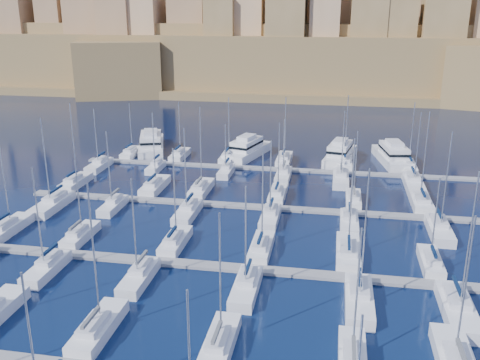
% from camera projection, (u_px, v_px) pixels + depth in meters
% --- Properties ---
extents(ground, '(600.00, 600.00, 0.00)m').
position_uv_depth(ground, '(262.00, 233.00, 78.86)').
color(ground, black).
rests_on(ground, ground).
extents(pontoon_mid_near, '(84.00, 2.00, 0.40)m').
position_uv_depth(pontoon_mid_near, '(248.00, 269.00, 67.57)').
color(pontoon_mid_near, slate).
rests_on(pontoon_mid_near, ground).
extents(pontoon_mid_far, '(84.00, 2.00, 0.40)m').
position_uv_depth(pontoon_mid_far, '(270.00, 208.00, 88.16)').
color(pontoon_mid_far, slate).
rests_on(pontoon_mid_far, ground).
extents(pontoon_far, '(84.00, 2.00, 0.40)m').
position_uv_depth(pontoon_far, '(283.00, 170.00, 108.74)').
color(pontoon_far, slate).
rests_on(pontoon_far, ground).
extents(sailboat_2, '(2.86, 9.52, 16.35)m').
position_uv_depth(sailboat_2, '(98.00, 328.00, 54.25)').
color(sailboat_2, silver).
rests_on(sailboat_2, ground).
extents(sailboat_3, '(2.69, 8.95, 14.38)m').
position_uv_depth(sailboat_3, '(220.00, 343.00, 51.84)').
color(sailboat_3, silver).
rests_on(sailboat_3, ground).
extents(sailboat_4, '(2.57, 8.56, 13.95)m').
position_uv_depth(sailboat_4, '(352.00, 359.00, 49.53)').
color(sailboat_4, silver).
rests_on(sailboat_4, ground).
extents(sailboat_12, '(2.81, 9.38, 14.56)m').
position_uv_depth(sailboat_12, '(8.00, 228.00, 78.83)').
color(sailboat_12, silver).
rests_on(sailboat_12, ground).
extents(sailboat_13, '(2.50, 8.33, 11.97)m').
position_uv_depth(sailboat_13, '(80.00, 235.00, 76.40)').
color(sailboat_13, silver).
rests_on(sailboat_13, ground).
extents(sailboat_14, '(2.65, 8.85, 14.28)m').
position_uv_depth(sailboat_14, '(175.00, 241.00, 74.26)').
color(sailboat_14, silver).
rests_on(sailboat_14, ground).
extents(sailboat_15, '(2.71, 9.02, 14.40)m').
position_uv_depth(sailboat_15, '(261.00, 248.00, 72.30)').
color(sailboat_15, silver).
rests_on(sailboat_15, ground).
extents(sailboat_16, '(3.10, 10.34, 14.99)m').
position_uv_depth(sailboat_16, '(348.00, 252.00, 70.95)').
color(sailboat_16, silver).
rests_on(sailboat_16, ground).
extents(sailboat_17, '(2.49, 8.32, 12.03)m').
position_uv_depth(sailboat_17, '(431.00, 262.00, 68.28)').
color(sailboat_17, silver).
rests_on(sailboat_17, ground).
extents(sailboat_19, '(2.57, 8.58, 14.27)m').
position_uv_depth(sailboat_19, '(47.00, 268.00, 66.72)').
color(sailboat_19, silver).
rests_on(sailboat_19, ground).
extents(sailboat_20, '(2.63, 8.75, 13.67)m').
position_uv_depth(sailboat_20, '(139.00, 277.00, 64.59)').
color(sailboat_20, silver).
rests_on(sailboat_20, ground).
extents(sailboat_21, '(2.76, 9.19, 13.64)m').
position_uv_depth(sailboat_21, '(246.00, 287.00, 62.16)').
color(sailboat_21, silver).
rests_on(sailboat_21, ground).
extents(sailboat_22, '(3.06, 10.21, 16.50)m').
position_uv_depth(sailboat_22, '(359.00, 299.00, 59.51)').
color(sailboat_22, silver).
rests_on(sailboat_22, ground).
extents(sailboat_23, '(3.23, 10.76, 16.84)m').
position_uv_depth(sailboat_23, '(458.00, 309.00, 57.50)').
color(sailboat_23, silver).
rests_on(sailboat_23, ground).
extents(sailboat_24, '(2.75, 9.16, 15.65)m').
position_uv_depth(sailboat_24, '(76.00, 182.00, 99.36)').
color(sailboat_24, silver).
rests_on(sailboat_24, ground).
extents(sailboat_25, '(2.98, 9.95, 14.11)m').
position_uv_depth(sailboat_25, '(155.00, 186.00, 97.15)').
color(sailboat_25, silver).
rests_on(sailboat_25, ground).
extents(sailboat_26, '(2.87, 9.58, 15.75)m').
position_uv_depth(sailboat_26, '(201.00, 189.00, 95.52)').
color(sailboat_26, silver).
rests_on(sailboat_26, ground).
extents(sailboat_27, '(2.65, 8.82, 13.57)m').
position_uv_depth(sailboat_27, '(278.00, 194.00, 92.84)').
color(sailboat_27, silver).
rests_on(sailboat_27, ground).
extents(sailboat_28, '(2.50, 8.32, 12.75)m').
position_uv_depth(sailboat_28, '(353.00, 199.00, 90.43)').
color(sailboat_28, silver).
rests_on(sailboat_28, ground).
extents(sailboat_29, '(3.10, 10.32, 16.11)m').
position_uv_depth(sailboat_29, '(421.00, 201.00, 89.46)').
color(sailboat_29, silver).
rests_on(sailboat_29, ground).
extents(sailboat_30, '(3.15, 10.50, 15.64)m').
position_uv_depth(sailboat_30, '(53.00, 204.00, 88.23)').
color(sailboat_30, silver).
rests_on(sailboat_30, ground).
extents(sailboat_31, '(2.38, 7.94, 13.55)m').
position_uv_depth(sailboat_31, '(113.00, 205.00, 87.72)').
color(sailboat_31, silver).
rests_on(sailboat_31, ground).
extents(sailboat_32, '(2.81, 9.37, 14.82)m').
position_uv_depth(sailboat_32, '(188.00, 212.00, 84.88)').
color(sailboat_32, silver).
rests_on(sailboat_32, ground).
extents(sailboat_33, '(2.63, 8.77, 13.36)m').
position_uv_depth(sailboat_33, '(270.00, 217.00, 82.93)').
color(sailboat_33, silver).
rests_on(sailboat_33, ground).
extents(sailboat_34, '(2.69, 8.98, 14.22)m').
position_uv_depth(sailboat_34, '(349.00, 222.00, 80.81)').
color(sailboat_34, silver).
rests_on(sailboat_34, ground).
extents(sailboat_35, '(2.98, 9.95, 15.86)m').
position_uv_depth(sailboat_35, '(439.00, 229.00, 78.17)').
color(sailboat_35, silver).
rests_on(sailboat_35, ground).
extents(sailboat_36, '(2.51, 8.36, 12.06)m').
position_uv_depth(sailboat_36, '(131.00, 153.00, 119.17)').
color(sailboat_36, silver).
rests_on(sailboat_36, ground).
extents(sailboat_37, '(2.66, 8.88, 12.68)m').
position_uv_depth(sailboat_37, '(180.00, 155.00, 117.52)').
color(sailboat_37, silver).
rests_on(sailboat_37, ground).
extents(sailboat_38, '(2.76, 9.21, 13.91)m').
position_uv_depth(sailboat_38, '(228.00, 157.00, 115.83)').
color(sailboat_38, silver).
rests_on(sailboat_38, ground).
extents(sailboat_39, '(2.89, 9.64, 14.26)m').
position_uv_depth(sailboat_39, '(284.00, 159.00, 113.98)').
color(sailboat_39, silver).
rests_on(sailboat_39, ground).
extents(sailboat_40, '(3.07, 10.25, 14.95)m').
position_uv_depth(sailboat_40, '(344.00, 162.00, 112.12)').
color(sailboat_40, silver).
rests_on(sailboat_40, ground).
extents(sailboat_41, '(2.56, 8.54, 14.09)m').
position_uv_depth(sailboat_41, '(409.00, 166.00, 109.15)').
color(sailboat_41, silver).
rests_on(sailboat_41, ground).
extents(sailboat_42, '(2.65, 8.82, 12.84)m').
position_uv_depth(sailboat_42, '(99.00, 165.00, 109.95)').
color(sailboat_42, silver).
rests_on(sailboat_42, ground).
extents(sailboat_43, '(2.19, 7.29, 12.28)m').
position_uv_depth(sailboat_43, '(156.00, 167.00, 108.65)').
color(sailboat_43, silver).
rests_on(sailboat_43, ground).
extents(sailboat_44, '(2.32, 7.73, 10.63)m').
position_uv_depth(sailboat_44, '(226.00, 171.00, 105.98)').
color(sailboat_44, silver).
rests_on(sailboat_44, ground).
extents(sailboat_45, '(2.68, 8.94, 12.13)m').
position_uv_depth(sailboat_45, '(283.00, 175.00, 103.48)').
color(sailboat_45, silver).
rests_on(sailboat_45, ground).
extents(sailboat_46, '(2.93, 9.78, 14.20)m').
position_uv_depth(sailboat_46, '(341.00, 179.00, 101.24)').
color(sailboat_46, silver).
rests_on(sailboat_46, ground).
extents(sailboat_47, '(3.12, 10.40, 14.42)m').
position_uv_depth(sailboat_47, '(413.00, 183.00, 98.72)').
color(sailboat_47, silver).
rests_on(sailboat_47, ground).
extents(motor_yacht_a, '(10.64, 18.72, 5.25)m').
position_uv_depth(motor_yacht_a, '(151.00, 144.00, 123.10)').
color(motor_yacht_a, silver).
rests_on(motor_yacht_a, ground).
extents(motor_yacht_b, '(8.98, 16.62, 5.25)m').
position_uv_depth(motor_yacht_b, '(247.00, 149.00, 118.36)').
color(motor_yacht_b, silver).
rests_on(motor_yacht_b, ground).
extents(motor_yacht_c, '(7.44, 16.12, 5.25)m').
position_uv_depth(motor_yacht_c, '(340.00, 154.00, 114.76)').
color(motor_yacht_c, silver).
rests_on(motor_yacht_c, ground).
extents(motor_yacht_d, '(7.80, 17.31, 5.25)m').
position_uv_depth(motor_yacht_d, '(393.00, 155.00, 113.42)').
color(motor_yacht_d, silver).
rests_on(motor_yacht_d, ground).
extents(fortified_city, '(460.00, 108.95, 59.52)m').
position_uv_depth(fortified_city, '(314.00, 50.00, 219.62)').
color(fortified_city, brown).
rests_on(fortified_city, ground).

